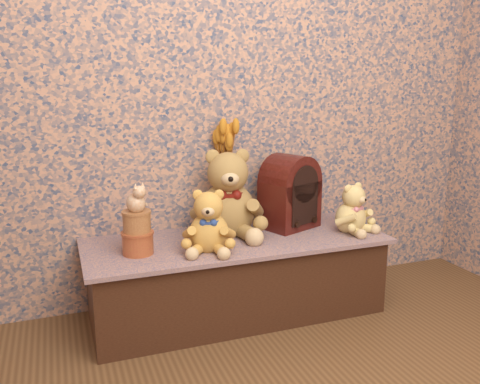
% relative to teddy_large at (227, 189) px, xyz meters
% --- Properties ---
extents(display_shelf, '(1.44, 0.56, 0.38)m').
position_rel_teddy_large_xyz_m(display_shelf, '(0.01, -0.09, -0.42)').
color(display_shelf, '#394376').
rests_on(display_shelf, ground).
extents(teddy_large, '(0.44, 0.50, 0.45)m').
position_rel_teddy_large_xyz_m(teddy_large, '(0.00, 0.00, 0.00)').
color(teddy_large, '#A68340').
rests_on(teddy_large, display_shelf).
extents(teddy_medium, '(0.32, 0.34, 0.30)m').
position_rel_teddy_large_xyz_m(teddy_medium, '(-0.16, -0.20, -0.08)').
color(teddy_medium, '#C48537').
rests_on(teddy_medium, display_shelf).
extents(teddy_small, '(0.29, 0.31, 0.26)m').
position_rel_teddy_large_xyz_m(teddy_small, '(0.59, -0.17, -0.09)').
color(teddy_small, tan).
rests_on(teddy_small, display_shelf).
extents(cathedral_radio, '(0.33, 0.29, 0.38)m').
position_rel_teddy_large_xyz_m(cathedral_radio, '(0.34, 0.00, -0.04)').
color(cathedral_radio, '#3B100A').
rests_on(cathedral_radio, display_shelf).
extents(ceramic_vase, '(0.14, 0.14, 0.20)m').
position_rel_teddy_large_xyz_m(ceramic_vase, '(0.03, 0.11, -0.13)').
color(ceramic_vase, tan).
rests_on(ceramic_vase, display_shelf).
extents(dried_stalks, '(0.29, 0.29, 0.42)m').
position_rel_teddy_large_xyz_m(dried_stalks, '(0.03, 0.11, 0.18)').
color(dried_stalks, orange).
rests_on(dried_stalks, ceramic_vase).
extents(biscuit_tin_lower, '(0.16, 0.16, 0.10)m').
position_rel_teddy_large_xyz_m(biscuit_tin_lower, '(-0.46, -0.14, -0.18)').
color(biscuit_tin_lower, '#B77335').
rests_on(biscuit_tin_lower, display_shelf).
extents(biscuit_tin_upper, '(0.13, 0.13, 0.09)m').
position_rel_teddy_large_xyz_m(biscuit_tin_upper, '(-0.46, -0.14, -0.08)').
color(biscuit_tin_upper, tan).
rests_on(biscuit_tin_upper, biscuit_tin_lower).
extents(cat_figurine, '(0.13, 0.14, 0.13)m').
position_rel_teddy_large_xyz_m(cat_figurine, '(-0.46, -0.14, 0.03)').
color(cat_figurine, silver).
rests_on(cat_figurine, biscuit_tin_upper).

